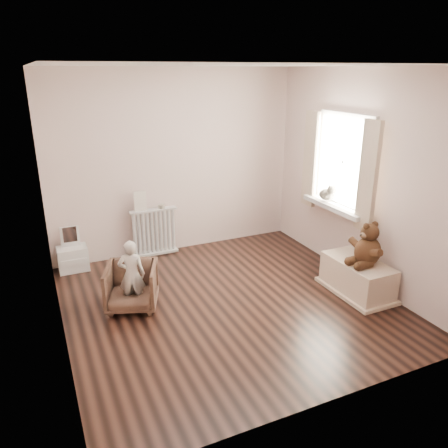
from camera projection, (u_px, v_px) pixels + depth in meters
name	position (u px, v px, depth m)	size (l,w,h in m)	color
floor	(228.00, 302.00, 5.09)	(3.60, 3.60, 0.01)	black
ceiling	(229.00, 65.00, 4.21)	(3.60, 3.60, 0.01)	white
back_wall	(175.00, 163.00, 6.19)	(3.60, 0.02, 2.60)	beige
front_wall	(335.00, 257.00, 3.11)	(3.60, 0.02, 2.60)	beige
left_wall	(49.00, 217.00, 3.95)	(0.02, 3.60, 2.60)	beige
right_wall	(362.00, 178.00, 5.35)	(0.02, 3.60, 2.60)	beige
window	(344.00, 162.00, 5.54)	(0.03, 0.90, 1.10)	white
window_sill	(335.00, 206.00, 5.70)	(0.22, 1.10, 0.06)	silver
curtain_left	(368.00, 177.00, 5.03)	(0.06, 0.26, 1.30)	beige
curtain_right	(311.00, 159.00, 6.01)	(0.06, 0.26, 1.30)	beige
radiator	(154.00, 230.00, 6.24)	(0.66, 0.13, 0.70)	silver
paper_doll	(140.00, 201.00, 6.03)	(0.17, 0.02, 0.28)	beige
tin_a	(161.00, 206.00, 6.18)	(0.09, 0.09, 0.06)	#A59E8C
toy_vanity	(72.00, 251.00, 5.81)	(0.38, 0.27, 0.60)	silver
armchair	(132.00, 286.00, 4.91)	(0.55, 0.56, 0.51)	brown
child	(132.00, 275.00, 4.81)	(0.29, 0.19, 0.81)	beige
toy_bench	(357.00, 277.00, 5.25)	(0.46, 0.87, 0.41)	beige
teddy_bear	(368.00, 244.00, 5.01)	(0.42, 0.32, 0.51)	#331D0F
plush_cat	(326.00, 194.00, 5.80)	(0.17, 0.28, 0.24)	#666056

